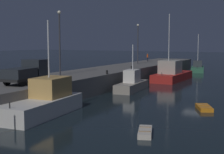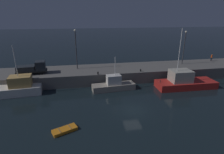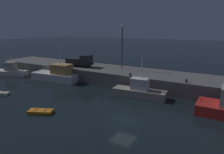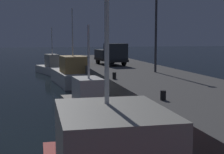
% 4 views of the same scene
% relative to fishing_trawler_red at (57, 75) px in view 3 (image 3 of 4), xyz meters
% --- Properties ---
extents(ground_plane, '(320.00, 320.00, 0.00)m').
position_rel_fishing_trawler_red_xyz_m(ground_plane, '(18.61, -8.79, -1.19)').
color(ground_plane, black).
extents(pier_quay, '(73.71, 8.00, 2.36)m').
position_rel_fishing_trawler_red_xyz_m(pier_quay, '(18.61, 5.20, -0.01)').
color(pier_quay, '#5B5956').
rests_on(pier_quay, ground).
extents(fishing_trawler_red, '(9.73, 4.16, 8.54)m').
position_rel_fishing_trawler_red_xyz_m(fishing_trawler_red, '(0.00, 0.00, 0.00)').
color(fishing_trawler_red, silver).
rests_on(fishing_trawler_red, ground).
extents(fishing_boat_orange, '(8.02, 2.93, 6.19)m').
position_rel_fishing_trawler_red_xyz_m(fishing_boat_orange, '(17.20, -0.80, -0.26)').
color(fishing_boat_orange, gray).
rests_on(fishing_boat_orange, ground).
extents(fishing_boat_black, '(8.02, 4.58, 6.82)m').
position_rel_fishing_trawler_red_xyz_m(fishing_boat_black, '(-12.20, -1.66, -0.31)').
color(fishing_boat_black, silver).
rests_on(fishing_boat_black, ground).
extents(rowboat_white_mid, '(2.88, 1.81, 0.42)m').
position_rel_fishing_trawler_red_xyz_m(rowboat_white_mid, '(-1.66, -10.48, -1.00)').
color(rowboat_white_mid, beige).
rests_on(rowboat_white_mid, ground).
extents(dinghy_red_small, '(3.12, 2.29, 0.41)m').
position_rel_fishing_trawler_red_xyz_m(dinghy_red_small, '(9.18, -12.23, -1.01)').
color(dinghy_red_small, orange).
rests_on(dinghy_red_small, ground).
extents(lamp_post_west, '(0.44, 0.44, 8.07)m').
position_rel_fishing_trawler_red_xyz_m(lamp_post_west, '(10.68, 6.21, 5.88)').
color(lamp_post_west, '#38383D').
rests_on(lamp_post_west, pier_quay).
extents(utility_truck, '(5.75, 2.77, 2.38)m').
position_rel_fishing_trawler_red_xyz_m(utility_truck, '(2.38, 4.13, 2.33)').
color(utility_truck, black).
rests_on(utility_truck, pier_quay).
extents(bollard_west, '(0.28, 0.28, 0.50)m').
position_rel_fishing_trawler_red_xyz_m(bollard_west, '(14.60, 1.58, 1.42)').
color(bollard_west, black).
rests_on(bollard_west, pier_quay).
extents(bollard_central, '(0.28, 0.28, 0.47)m').
position_rel_fishing_trawler_red_xyz_m(bollard_central, '(23.23, 1.98, 1.41)').
color(bollard_central, black).
rests_on(bollard_central, pier_quay).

